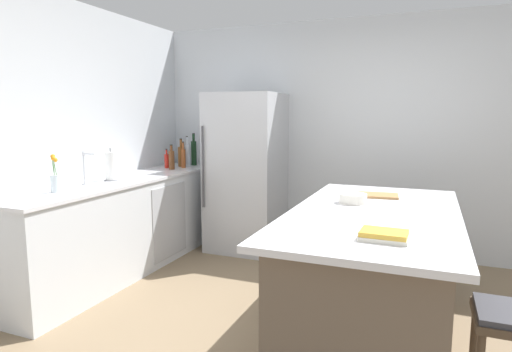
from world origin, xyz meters
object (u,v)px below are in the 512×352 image
at_px(refrigerator, 246,173).
at_px(whiskey_bottle, 181,156).
at_px(wine_bottle, 194,152).
at_px(sink_faucet, 85,168).
at_px(syrup_bottle, 172,159).
at_px(flower_vase, 55,180).
at_px(cookbook_stack, 384,235).
at_px(mixing_bowl, 353,198).
at_px(paper_towel_roll, 111,167).
at_px(vinegar_bottle, 183,158).
at_px(soda_bottle, 187,154).
at_px(hot_sauce_bottle, 167,161).
at_px(cutting_board, 377,195).
at_px(kitchen_island, 372,274).

bearing_deg(refrigerator, whiskey_bottle, -178.29).
bearing_deg(whiskey_bottle, wine_bottle, 69.42).
distance_m(sink_faucet, syrup_bottle, 1.24).
relative_size(refrigerator, flower_vase, 5.77).
distance_m(flower_vase, wine_bottle, 2.09).
relative_size(cookbook_stack, mixing_bowl, 1.19).
bearing_deg(paper_towel_roll, refrigerator, 55.11).
xyz_separation_m(vinegar_bottle, mixing_bowl, (2.19, -1.20, -0.11)).
bearing_deg(soda_bottle, vinegar_bottle, -73.25).
xyz_separation_m(hot_sauce_bottle, cutting_board, (2.50, -0.76, -0.11)).
height_order(flower_vase, syrup_bottle, flower_vase).
bearing_deg(syrup_bottle, soda_bottle, 91.46).
relative_size(refrigerator, cookbook_stack, 7.32).
distance_m(paper_towel_roll, cutting_board, 2.46).
bearing_deg(cutting_board, kitchen_island, -85.43).
height_order(vinegar_bottle, syrup_bottle, vinegar_bottle).
xyz_separation_m(kitchen_island, soda_bottle, (-2.43, 1.60, 0.62)).
height_order(wine_bottle, cutting_board, wine_bottle).
xyz_separation_m(flower_vase, paper_towel_roll, (-0.02, 0.69, 0.03)).
bearing_deg(soda_bottle, refrigerator, -3.95).
bearing_deg(syrup_bottle, sink_faucet, -94.44).
bearing_deg(sink_faucet, cutting_board, 12.79).
bearing_deg(refrigerator, flower_vase, -113.60).
height_order(hot_sauce_bottle, syrup_bottle, syrup_bottle).
xyz_separation_m(refrigerator, syrup_bottle, (-0.80, -0.31, 0.15)).
xyz_separation_m(flower_vase, hot_sauce_bottle, (-0.08, 1.71, -0.01)).
xyz_separation_m(soda_bottle, cookbook_stack, (2.55, -2.28, -0.15)).
bearing_deg(paper_towel_roll, cutting_board, 6.08).
xyz_separation_m(whiskey_bottle, vinegar_bottle, (0.09, -0.10, -0.01)).
distance_m(cookbook_stack, cutting_board, 1.25).
bearing_deg(vinegar_bottle, refrigerator, 9.57).
xyz_separation_m(paper_towel_roll, syrup_bottle, (0.07, 0.93, -0.02)).
distance_m(soda_bottle, cutting_board, 2.60).
bearing_deg(mixing_bowl, sink_faucet, -174.61).
bearing_deg(whiskey_bottle, vinegar_bottle, -47.74).
xyz_separation_m(refrigerator, mixing_bowl, (1.43, -1.32, 0.04)).
distance_m(sink_faucet, wine_bottle, 1.71).
relative_size(refrigerator, vinegar_bottle, 5.78).
bearing_deg(paper_towel_roll, hot_sauce_bottle, 93.19).
relative_size(kitchen_island, syrup_bottle, 7.36).
distance_m(kitchen_island, syrup_bottle, 2.78).
bearing_deg(cookbook_stack, refrigerator, 128.11).
xyz_separation_m(flower_vase, cookbook_stack, (2.59, -0.29, -0.11)).
distance_m(soda_bottle, hot_sauce_bottle, 0.30).
bearing_deg(cutting_board, hot_sauce_bottle, 163.01).
xyz_separation_m(refrigerator, paper_towel_roll, (-0.87, -1.24, 0.17)).
distance_m(kitchen_island, soda_bottle, 2.97).
bearing_deg(syrup_bottle, cutting_board, -15.89).
relative_size(refrigerator, hot_sauce_bottle, 7.88).
bearing_deg(kitchen_island, soda_bottle, 146.54).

